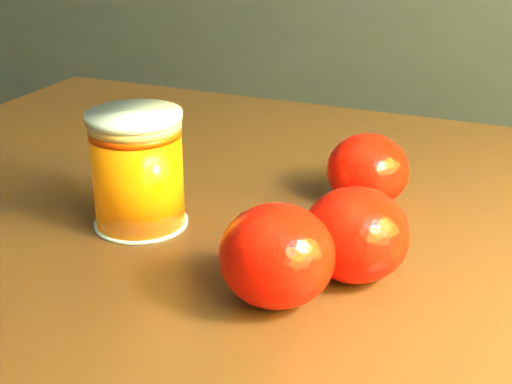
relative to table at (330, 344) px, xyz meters
The scene contains 6 objects.
kitchen_counter 1.56m from the table, 125.50° to the left, with size 3.15×0.60×0.90m, color #4A4B4F.
table is the anchor object (origin of this frame).
juice_glass 0.20m from the table, 160.69° to the right, with size 0.07×0.07×0.09m.
orange_front 0.13m from the table, 52.88° to the right, with size 0.07×0.07×0.06m, color #FF1505.
orange_back 0.14m from the table, 95.02° to the left, with size 0.07×0.07×0.06m, color #FF1505.
orange_extra 0.15m from the table, 89.12° to the right, with size 0.07×0.07×0.06m, color #FF1505.
Camera 1 is at (1.08, -0.24, 0.94)m, focal length 50.00 mm.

